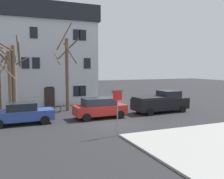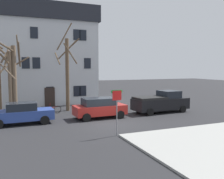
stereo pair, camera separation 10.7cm
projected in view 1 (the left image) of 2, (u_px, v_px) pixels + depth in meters
The scene contains 10 objects.
ground_plane at pixel (111, 123), 18.86m from camera, with size 120.00×120.00×0.00m, color #262628.
building_main at pixel (46, 55), 29.94m from camera, with size 11.65×7.55×11.51m.
tree_bare_mid at pixel (10, 79), 21.93m from camera, with size 2.50×2.70×7.15m.
tree_bare_far at pixel (14, 78), 22.19m from camera, with size 2.49×1.89×6.28m.
tree_bare_end at pixel (67, 70), 24.19m from camera, with size 2.38×2.36×8.85m.
car_blue_sedan at pixel (22, 113), 18.55m from camera, with size 4.73×2.03×1.65m.
car_red_wagon at pixel (100, 108), 20.82m from camera, with size 4.44×2.20×1.74m.
pickup_truck_black at pixel (161, 102), 23.52m from camera, with size 5.61×2.49×2.06m.
street_sign_pole at pixel (117, 104), 15.30m from camera, with size 0.76×0.07×2.91m.
bicycle_leaning at pixel (52, 110), 22.78m from camera, with size 1.73×0.35×1.03m.
Camera 1 is at (-7.11, -17.13, 4.32)m, focal length 39.17 mm.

